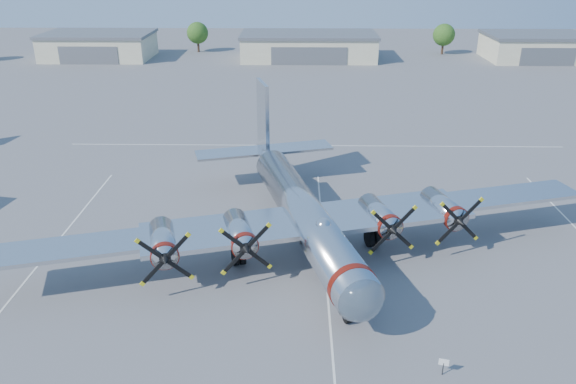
{
  "coord_description": "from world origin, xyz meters",
  "views": [
    {
      "loc": [
        -2.19,
        -40.01,
        22.48
      ],
      "look_at": [
        -2.98,
        3.64,
        3.2
      ],
      "focal_mm": 35.0,
      "sensor_mm": 36.0,
      "label": 1
    }
  ],
  "objects_px": {
    "tree_west": "(198,33)",
    "info_placard": "(444,364)",
    "hangar_east": "(535,47)",
    "main_bomber_b29": "(300,242)",
    "hangar_west": "(99,45)",
    "hangar_center": "(309,46)",
    "tree_east": "(444,35)"
  },
  "relations": [
    {
      "from": "tree_west",
      "to": "info_placard",
      "type": "xyz_separation_m",
      "value": [
        31.17,
        -104.78,
        -3.46
      ]
    },
    {
      "from": "hangar_east",
      "to": "main_bomber_b29",
      "type": "xyz_separation_m",
      "value": [
        -49.91,
        -81.35,
        -2.71
      ]
    },
    {
      "from": "hangar_west",
      "to": "hangar_east",
      "type": "xyz_separation_m",
      "value": [
        93.0,
        0.0,
        0.0
      ]
    },
    {
      "from": "hangar_center",
      "to": "tree_east",
      "type": "relative_size",
      "value": 4.31
    },
    {
      "from": "tree_east",
      "to": "hangar_center",
      "type": "bearing_deg",
      "value": -168.62
    },
    {
      "from": "hangar_center",
      "to": "info_placard",
      "type": "xyz_separation_m",
      "value": [
        6.17,
        -96.74,
        -1.95
      ]
    },
    {
      "from": "hangar_west",
      "to": "info_placard",
      "type": "xyz_separation_m",
      "value": [
        51.17,
        -96.74,
        -1.95
      ]
    },
    {
      "from": "hangar_east",
      "to": "main_bomber_b29",
      "type": "height_order",
      "value": "hangar_east"
    },
    {
      "from": "hangar_east",
      "to": "info_placard",
      "type": "relative_size",
      "value": 18.9
    },
    {
      "from": "hangar_center",
      "to": "hangar_east",
      "type": "relative_size",
      "value": 1.39
    },
    {
      "from": "hangar_west",
      "to": "hangar_east",
      "type": "height_order",
      "value": "same"
    },
    {
      "from": "hangar_east",
      "to": "main_bomber_b29",
      "type": "bearing_deg",
      "value": -121.53
    },
    {
      "from": "hangar_center",
      "to": "tree_west",
      "type": "height_order",
      "value": "tree_west"
    },
    {
      "from": "hangar_west",
      "to": "main_bomber_b29",
      "type": "height_order",
      "value": "hangar_west"
    },
    {
      "from": "hangar_center",
      "to": "hangar_west",
      "type": "bearing_deg",
      "value": 180.0
    },
    {
      "from": "hangar_west",
      "to": "tree_west",
      "type": "height_order",
      "value": "tree_west"
    },
    {
      "from": "hangar_east",
      "to": "info_placard",
      "type": "bearing_deg",
      "value": -113.38
    },
    {
      "from": "tree_west",
      "to": "tree_east",
      "type": "distance_m",
      "value": 55.04
    },
    {
      "from": "hangar_west",
      "to": "hangar_center",
      "type": "distance_m",
      "value": 45.0
    },
    {
      "from": "tree_west",
      "to": "info_placard",
      "type": "height_order",
      "value": "tree_west"
    },
    {
      "from": "hangar_center",
      "to": "info_placard",
      "type": "distance_m",
      "value": 96.96
    },
    {
      "from": "hangar_east",
      "to": "tree_west",
      "type": "bearing_deg",
      "value": 173.72
    },
    {
      "from": "hangar_west",
      "to": "tree_west",
      "type": "xyz_separation_m",
      "value": [
        20.0,
        8.04,
        1.51
      ]
    },
    {
      "from": "hangar_east",
      "to": "tree_east",
      "type": "height_order",
      "value": "tree_east"
    },
    {
      "from": "hangar_west",
      "to": "tree_west",
      "type": "relative_size",
      "value": 3.4
    },
    {
      "from": "hangar_east",
      "to": "tree_east",
      "type": "distance_m",
      "value": 19.04
    },
    {
      "from": "tree_west",
      "to": "main_bomber_b29",
      "type": "height_order",
      "value": "tree_west"
    },
    {
      "from": "hangar_center",
      "to": "tree_west",
      "type": "distance_m",
      "value": 26.3
    },
    {
      "from": "main_bomber_b29",
      "to": "hangar_center",
      "type": "bearing_deg",
      "value": 72.8
    },
    {
      "from": "info_placard",
      "to": "tree_east",
      "type": "bearing_deg",
      "value": 91.03
    },
    {
      "from": "tree_east",
      "to": "main_bomber_b29",
      "type": "xyz_separation_m",
      "value": [
        -31.91,
        -87.39,
        -4.22
      ]
    },
    {
      "from": "hangar_center",
      "to": "tree_west",
      "type": "relative_size",
      "value": 4.31
    }
  ]
}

